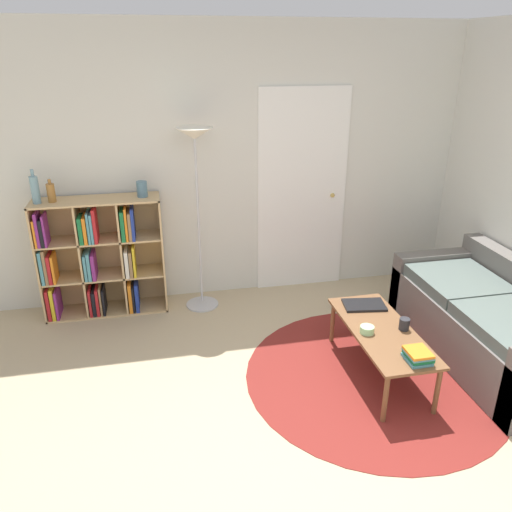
{
  "coord_description": "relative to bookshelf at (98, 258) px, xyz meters",
  "views": [
    {
      "loc": [
        -0.9,
        -2.1,
        2.35
      ],
      "look_at": [
        -0.17,
        1.4,
        0.85
      ],
      "focal_mm": 35.0,
      "sensor_mm": 36.0,
      "label": 1
    }
  ],
  "objects": [
    {
      "name": "laptop",
      "position": [
        2.17,
        -1.13,
        -0.13
      ],
      "size": [
        0.36,
        0.26,
        0.02
      ],
      "color": "black",
      "rests_on": "coffee_table"
    },
    {
      "name": "rug",
      "position": [
        2.12,
        -1.52,
        -0.54
      ],
      "size": [
        1.99,
        1.99,
        0.01
      ],
      "color": "maroon",
      "rests_on": "ground_plane"
    },
    {
      "name": "coffee_table",
      "position": [
        2.15,
        -1.49,
        -0.18
      ],
      "size": [
        0.46,
        1.11,
        0.4
      ],
      "color": "brown",
      "rests_on": "ground_plane"
    },
    {
      "name": "wall_back",
      "position": [
        1.49,
        0.21,
        0.75
      ],
      "size": [
        7.22,
        0.11,
        2.6
      ],
      "color": "silver",
      "rests_on": "ground_plane"
    },
    {
      "name": "bookshelf",
      "position": [
        0.0,
        0.0,
        0.0
      ],
      "size": [
        1.12,
        0.34,
        1.11
      ],
      "color": "tan",
      "rests_on": "ground_plane"
    },
    {
      "name": "bottle_middle",
      "position": [
        -0.31,
        -0.02,
        0.65
      ],
      "size": [
        0.07,
        0.07,
        0.2
      ],
      "color": "olive",
      "rests_on": "bookshelf"
    },
    {
      "name": "bottle_left",
      "position": [
        -0.43,
        -0.03,
        0.69
      ],
      "size": [
        0.07,
        0.07,
        0.3
      ],
      "color": "#6B93A3",
      "rests_on": "bookshelf"
    },
    {
      "name": "cup",
      "position": [
        2.31,
        -1.53,
        -0.1
      ],
      "size": [
        0.08,
        0.08,
        0.09
      ],
      "color": "#28282D",
      "rests_on": "coffee_table"
    },
    {
      "name": "vase_on_shelf",
      "position": [
        0.46,
        -0.01,
        0.64
      ],
      "size": [
        0.1,
        0.1,
        0.14
      ],
      "color": "slate",
      "rests_on": "bookshelf"
    },
    {
      "name": "couch",
      "position": [
        3.18,
        -1.43,
        -0.26
      ],
      "size": [
        0.86,
        1.77,
        0.72
      ],
      "color": "#66605B",
      "rests_on": "ground_plane"
    },
    {
      "name": "floor_lamp",
      "position": [
        0.94,
        -0.1,
        0.89
      ],
      "size": [
        0.33,
        0.33,
        1.72
      ],
      "color": "#B7B7BC",
      "rests_on": "ground_plane"
    },
    {
      "name": "bowl",
      "position": [
        2.02,
        -1.52,
        -0.12
      ],
      "size": [
        0.1,
        0.1,
        0.05
      ],
      "color": "#9ED193",
      "rests_on": "coffee_table"
    },
    {
      "name": "book_stack_on_table",
      "position": [
        2.21,
        -1.92,
        -0.1
      ],
      "size": [
        0.17,
        0.19,
        0.09
      ],
      "color": "teal",
      "rests_on": "coffee_table"
    },
    {
      "name": "ground_plane",
      "position": [
        1.47,
        -2.37,
        -0.54
      ],
      "size": [
        14.0,
        14.0,
        0.0
      ],
      "primitive_type": "plane",
      "color": "tan"
    }
  ]
}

